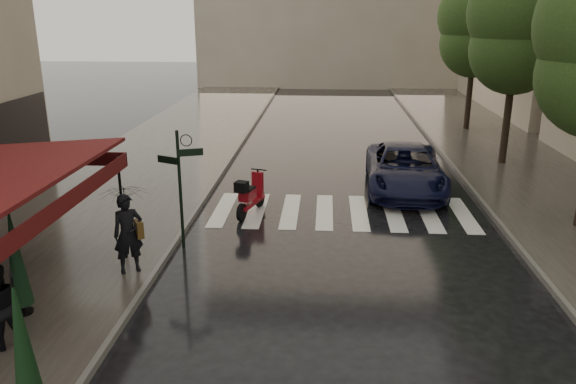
# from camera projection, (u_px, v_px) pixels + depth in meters

# --- Properties ---
(ground) EXTENTS (120.00, 120.00, 0.00)m
(ground) POSITION_uv_depth(u_px,v_px,m) (205.00, 306.00, 11.70)
(ground) COLOR black
(ground) RESTS_ON ground
(sidewalk_near) EXTENTS (6.00, 60.00, 0.12)m
(sidewalk_near) POSITION_uv_depth(u_px,v_px,m) (159.00, 158.00, 23.37)
(sidewalk_near) COLOR #38332D
(sidewalk_near) RESTS_ON ground
(sidewalk_far) EXTENTS (5.50, 60.00, 0.12)m
(sidewalk_far) POSITION_uv_depth(u_px,v_px,m) (521.00, 164.00, 22.42)
(sidewalk_far) COLOR #38332D
(sidewalk_far) RESTS_ON ground
(curb_near) EXTENTS (0.12, 60.00, 0.16)m
(curb_near) POSITION_uv_depth(u_px,v_px,m) (231.00, 159.00, 23.17)
(curb_near) COLOR #595651
(curb_near) RESTS_ON ground
(curb_far) EXTENTS (0.12, 60.00, 0.16)m
(curb_far) POSITION_uv_depth(u_px,v_px,m) (450.00, 163.00, 22.60)
(curb_far) COLOR #595651
(curb_far) RESTS_ON ground
(crosswalk) EXTENTS (7.85, 3.20, 0.01)m
(crosswalk) POSITION_uv_depth(u_px,v_px,m) (342.00, 212.00, 17.21)
(crosswalk) COLOR silver
(crosswalk) RESTS_ON ground
(signpost) EXTENTS (1.17, 0.29, 3.10)m
(signpost) POSITION_uv_depth(u_px,v_px,m) (180.00, 180.00, 14.07)
(signpost) COLOR black
(signpost) RESTS_ON ground
(tree_mid) EXTENTS (3.80, 3.80, 8.34)m
(tree_mid) POSITION_uv_depth(u_px,v_px,m) (519.00, 20.00, 20.78)
(tree_mid) COLOR black
(tree_mid) RESTS_ON sidewalk_far
(tree_far) EXTENTS (3.80, 3.80, 8.16)m
(tree_far) POSITION_uv_depth(u_px,v_px,m) (476.00, 21.00, 27.46)
(tree_far) COLOR black
(tree_far) RESTS_ON sidewalk_far
(pedestrian_with_umbrella) EXTENTS (1.53, 1.53, 2.56)m
(pedestrian_with_umbrella) POSITION_uv_depth(u_px,v_px,m) (125.00, 202.00, 12.50)
(pedestrian_with_umbrella) COLOR black
(pedestrian_with_umbrella) RESTS_ON sidewalk_near
(scooter) EXTENTS (0.82, 1.84, 1.24)m
(scooter) POSITION_uv_depth(u_px,v_px,m) (250.00, 196.00, 16.87)
(scooter) COLOR black
(scooter) RESTS_ON ground
(parked_car) EXTENTS (2.76, 5.58, 1.52)m
(parked_car) POSITION_uv_depth(u_px,v_px,m) (405.00, 169.00, 19.13)
(parked_car) COLOR black
(parked_car) RESTS_ON ground
(parasol_front) EXTENTS (0.44, 0.44, 2.47)m
(parasol_front) POSITION_uv_depth(u_px,v_px,m) (23.00, 348.00, 7.68)
(parasol_front) COLOR black
(parasol_front) RESTS_ON sidewalk_near
(parasol_back) EXTENTS (0.43, 0.43, 2.29)m
(parasol_back) POSITION_uv_depth(u_px,v_px,m) (15.00, 256.00, 10.82)
(parasol_back) COLOR black
(parasol_back) RESTS_ON sidewalk_near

